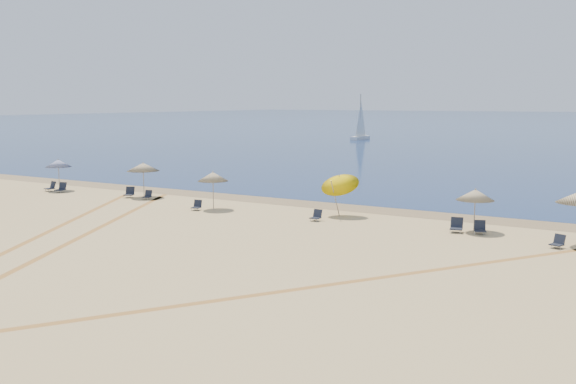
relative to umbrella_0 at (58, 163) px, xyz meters
name	(u,v)px	position (x,y,z in m)	size (l,w,h in m)	color
wet_sand	(319,204)	(19.72, 3.79, -2.02)	(500.00, 500.00, 0.00)	olive
umbrella_0	(58,163)	(0.00, 0.00, 0.00)	(1.89, 1.89, 2.37)	gray
umbrella_1	(143,167)	(7.70, 0.67, 0.06)	(2.23, 2.23, 2.42)	gray
umbrella_2	(213,177)	(14.88, -1.00, -0.02)	(1.88, 1.88, 2.35)	gray
umbrella_3	(339,181)	(22.61, 0.68, 0.01)	(2.22, 2.21, 2.81)	gray
umbrella_4	(475,195)	(30.49, 0.08, -0.14)	(1.92, 1.92, 2.22)	gray
chair_0	(51,187)	(-0.27, -0.54, -1.71)	(0.73, 0.81, 0.72)	black
chair_1	(61,188)	(0.92, -0.61, -1.71)	(0.70, 0.78, 0.72)	black
chair_2	(129,193)	(6.98, 0.01, -1.71)	(0.83, 0.89, 0.72)	black
chair_3	(148,195)	(8.61, 0.02, -1.76)	(0.60, 0.67, 0.60)	black
chair_4	(197,206)	(14.22, -1.79, -1.76)	(0.61, 0.68, 0.61)	black
chair_5	(316,216)	(22.17, -1.31, -1.75)	(0.55, 0.63, 0.62)	black
chair_6	(457,226)	(29.77, -0.56, -1.70)	(0.73, 0.82, 0.74)	black
chair_7	(480,228)	(30.91, -0.39, -1.73)	(0.73, 0.79, 0.67)	black
chair_8	(558,242)	(34.71, -1.81, -1.75)	(0.69, 0.74, 0.62)	black
sailboat_0	(361,126)	(-6.09, 70.08, 0.34)	(1.54, 5.30, 7.83)	white
tire_tracks	(152,239)	(17.45, -9.43, -2.02)	(57.77, 43.45, 0.00)	tan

